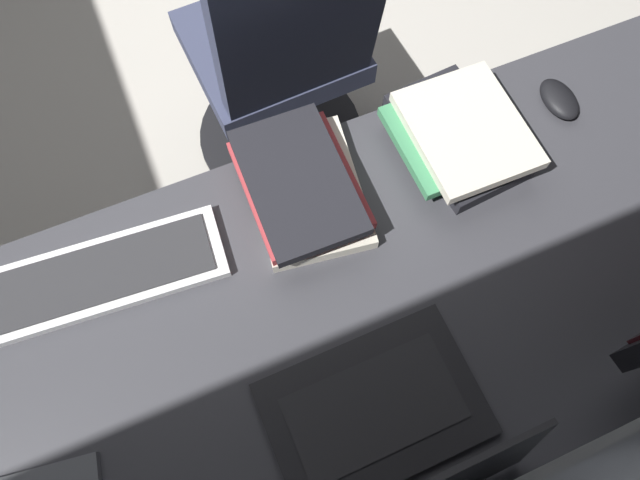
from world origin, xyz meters
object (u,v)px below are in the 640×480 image
at_px(drawer_pedestal, 220,415).
at_px(office_chair, 282,67).
at_px(book_stack_near, 459,134).
at_px(mouse_spare, 559,99).
at_px(laptop_leftmost, 392,440).
at_px(keyboard_main, 106,274).
at_px(book_stack_far, 302,186).

xyz_separation_m(drawer_pedestal, office_chair, (-0.47, -0.78, 0.11)).
xyz_separation_m(drawer_pedestal, book_stack_near, (-0.64, -0.25, 0.42)).
distance_m(drawer_pedestal, mouse_spare, 1.00).
height_order(book_stack_near, office_chair, office_chair).
xyz_separation_m(laptop_leftmost, keyboard_main, (0.34, -0.45, -0.04)).
relative_size(drawer_pedestal, book_stack_far, 2.28).
bearing_deg(book_stack_near, book_stack_far, -2.50).
relative_size(keyboard_main, mouse_spare, 4.13).
distance_m(drawer_pedestal, laptop_leftmost, 0.56).
relative_size(book_stack_far, office_chair, 0.31).
height_order(keyboard_main, office_chair, office_chair).
xyz_separation_m(keyboard_main, mouse_spare, (-0.94, -0.00, 0.01)).
bearing_deg(office_chair, keyboard_main, 45.42).
height_order(mouse_spare, book_stack_near, book_stack_near).
bearing_deg(office_chair, book_stack_near, 107.93).
xyz_separation_m(mouse_spare, book_stack_far, (0.56, -0.01, 0.02)).
relative_size(laptop_leftmost, book_stack_near, 1.18).
bearing_deg(keyboard_main, laptop_leftmost, 127.19).
xyz_separation_m(drawer_pedestal, laptop_leftmost, (-0.28, 0.20, 0.44)).
bearing_deg(book_stack_near, office_chair, -72.07).
relative_size(laptop_leftmost, mouse_spare, 3.31).
height_order(laptop_leftmost, mouse_spare, laptop_leftmost).
distance_m(mouse_spare, book_stack_near, 0.24).
distance_m(book_stack_near, book_stack_far, 0.32).
relative_size(drawer_pedestal, laptop_leftmost, 2.02).
distance_m(laptop_leftmost, book_stack_far, 0.46).
bearing_deg(office_chair, laptop_leftmost, 79.13).
relative_size(book_stack_near, office_chair, 0.30).
xyz_separation_m(laptop_leftmost, book_stack_far, (-0.04, -0.46, -0.02)).
xyz_separation_m(book_stack_near, office_chair, (0.17, -0.54, -0.31)).
distance_m(drawer_pedestal, office_chair, 0.92).
bearing_deg(drawer_pedestal, keyboard_main, -76.60).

